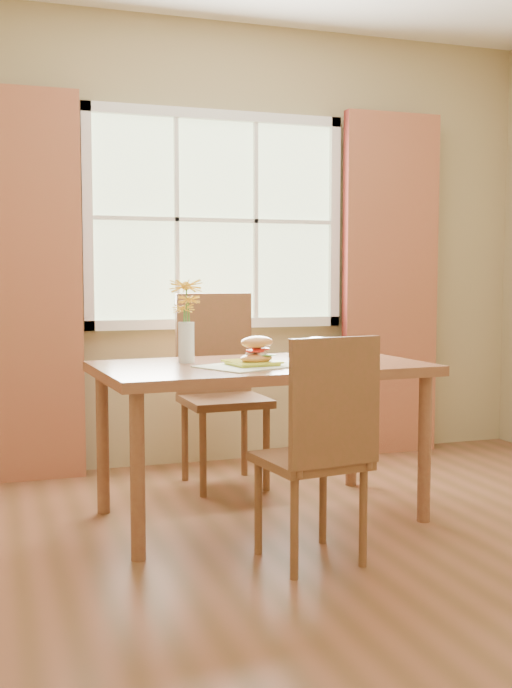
{
  "coord_description": "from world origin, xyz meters",
  "views": [
    {
      "loc": [
        -1.34,
        -2.92,
        1.17
      ],
      "look_at": [
        -0.16,
        0.63,
        0.85
      ],
      "focal_mm": 42.0,
      "sensor_mm": 36.0,
      "label": 1
    }
  ],
  "objects": [
    {
      "name": "room",
      "position": [
        0.0,
        0.0,
        1.35
      ],
      "size": [
        4.24,
        3.84,
        2.74
      ],
      "color": "brown",
      "rests_on": "ground"
    },
    {
      "name": "window",
      "position": [
        0.0,
        1.87,
        1.5
      ],
      "size": [
        1.62,
        0.06,
        1.32
      ],
      "color": "beige",
      "rests_on": "room"
    },
    {
      "name": "curtain_left",
      "position": [
        -1.15,
        1.78,
        1.1
      ],
      "size": [
        0.65,
        0.08,
        2.2
      ],
      "primitive_type": "cube",
      "color": "maroon",
      "rests_on": "room"
    },
    {
      "name": "curtain_right",
      "position": [
        1.15,
        1.78,
        1.1
      ],
      "size": [
        0.65,
        0.08,
        2.2
      ],
      "primitive_type": "cube",
      "color": "maroon",
      "rests_on": "room"
    },
    {
      "name": "dining_table",
      "position": [
        -0.12,
        0.68,
        0.67
      ],
      "size": [
        1.59,
        0.96,
        0.75
      ],
      "rotation": [
        0.0,
        0.0,
        0.06
      ],
      "color": "brown",
      "rests_on": "room"
    },
    {
      "name": "chair_near",
      "position": [
        -0.1,
        -0.02,
        0.51
      ],
      "size": [
        0.44,
        0.44,
        0.93
      ],
      "rotation": [
        0.0,
        0.0,
        0.13
      ],
      "color": "brown",
      "rests_on": "room"
    },
    {
      "name": "chair_far",
      "position": [
        -0.12,
        1.4,
        0.58
      ],
      "size": [
        0.46,
        0.46,
        1.06
      ],
      "rotation": [
        0.0,
        0.0,
        0.03
      ],
      "color": "brown",
      "rests_on": "room"
    },
    {
      "name": "placemat",
      "position": [
        -0.2,
        0.58,
        0.75
      ],
      "size": [
        0.55,
        0.49,
        0.01
      ],
      "primitive_type": "cube",
      "rotation": [
        0.0,
        0.0,
        0.43
      ],
      "color": "silver",
      "rests_on": "dining_table"
    },
    {
      "name": "plate",
      "position": [
        -0.19,
        0.59,
        0.76
      ],
      "size": [
        0.25,
        0.25,
        0.01
      ],
      "primitive_type": "cube",
      "rotation": [
        0.0,
        0.0,
        0.15
      ],
      "color": "#D8E338",
      "rests_on": "placemat"
    },
    {
      "name": "croissant_sandwich",
      "position": [
        -0.18,
        0.56,
        0.83
      ],
      "size": [
        0.19,
        0.16,
        0.13
      ],
      "rotation": [
        0.0,
        0.0,
        0.3
      ],
      "color": "#E4924E",
      "rests_on": "plate"
    },
    {
      "name": "water_glass",
      "position": [
        0.13,
        0.57,
        0.81
      ],
      "size": [
        0.08,
        0.08,
        0.13
      ],
      "color": "silver",
      "rests_on": "dining_table"
    },
    {
      "name": "flower_vase",
      "position": [
        -0.44,
        0.84,
        0.99
      ],
      "size": [
        0.16,
        0.16,
        0.4
      ],
      "color": "silver",
      "rests_on": "dining_table"
    }
  ]
}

